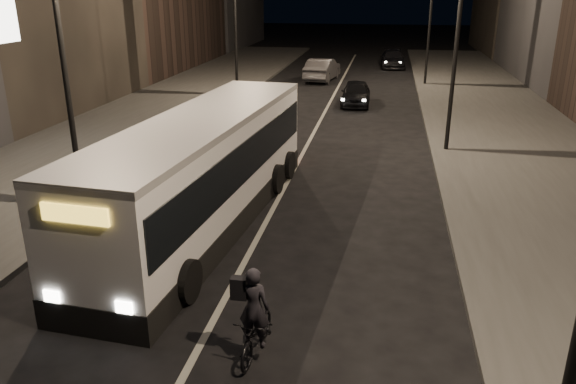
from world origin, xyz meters
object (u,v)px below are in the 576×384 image
at_px(streetlight_right_mid, 452,12).
at_px(car_far, 393,59).
at_px(city_bus, 205,167).
at_px(car_near, 356,93).
at_px(car_mid, 322,69).
at_px(streetlight_left_near, 67,22).
at_px(streetlight_left_far, 239,2).
at_px(cyclist_on_bicycle, 256,326).
at_px(streetlight_right_far, 427,0).

height_order(streetlight_right_mid, car_far, streetlight_right_mid).
distance_m(city_bus, car_near, 17.64).
height_order(city_bus, car_mid, city_bus).
relative_size(streetlight_left_near, city_bus, 0.71).
distance_m(streetlight_left_near, streetlight_left_far, 18.00).
distance_m(car_near, car_mid, 8.54).
bearing_deg(streetlight_left_far, car_near, -8.87).
relative_size(streetlight_left_far, cyclist_on_bicycle, 4.43).
height_order(streetlight_left_near, city_bus, streetlight_left_near).
distance_m(streetlight_left_far, car_far, 17.80).
height_order(streetlight_left_near, car_near, streetlight_left_near).
relative_size(city_bus, car_mid, 2.46).
distance_m(cyclist_on_bicycle, car_mid, 31.10).
bearing_deg(car_near, streetlight_left_far, 169.86).
bearing_deg(car_far, city_bus, -102.83).
distance_m(streetlight_right_mid, car_near, 10.82).
relative_size(streetlight_right_far, streetlight_left_near, 1.00).
bearing_deg(car_mid, streetlight_right_far, 178.25).
distance_m(car_near, car_far, 15.92).
bearing_deg(city_bus, car_mid, 94.22).
xyz_separation_m(cyclist_on_bicycle, car_mid, (-2.45, 31.00, 0.16)).
bearing_deg(streetlight_left_far, car_far, 59.08).
xyz_separation_m(streetlight_right_far, city_bus, (-6.93, -24.40, -3.70)).
bearing_deg(city_bus, streetlight_left_near, 178.60).
height_order(streetlight_right_far, city_bus, streetlight_right_far).
bearing_deg(car_far, car_mid, -126.15).
bearing_deg(cyclist_on_bicycle, streetlight_right_far, 87.54).
relative_size(cyclist_on_bicycle, car_mid, 0.39).
xyz_separation_m(streetlight_left_near, city_bus, (3.73, -0.40, -3.70)).
relative_size(streetlight_right_far, city_bus, 0.71).
bearing_deg(car_far, streetlight_right_far, -82.19).
bearing_deg(streetlight_left_near, cyclist_on_bicycle, -43.01).
xyz_separation_m(streetlight_right_mid, city_bus, (-6.93, -8.40, -3.70)).
height_order(city_bus, car_far, city_bus).
height_order(streetlight_left_near, streetlight_left_far, same).
bearing_deg(streetlight_right_far, streetlight_right_mid, -90.00).
bearing_deg(streetlight_right_mid, city_bus, -129.52).
distance_m(streetlight_left_near, car_near, 18.85).
distance_m(city_bus, car_far, 33.54).
distance_m(streetlight_right_far, car_near, 9.32).
xyz_separation_m(streetlight_right_far, car_far, (-1.84, 8.73, -4.69)).
bearing_deg(streetlight_right_far, car_near, -118.73).
bearing_deg(car_far, cyclist_on_bicycle, -97.62).
bearing_deg(cyclist_on_bicycle, car_near, 94.66).
bearing_deg(car_near, car_mid, 107.95).
relative_size(streetlight_left_near, car_mid, 1.74).
height_order(streetlight_left_far, car_near, streetlight_left_far).
xyz_separation_m(cyclist_on_bicycle, car_near, (0.36, 22.94, 0.05)).
height_order(car_near, car_far, car_far).
bearing_deg(streetlight_right_far, streetlight_left_near, -113.96).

